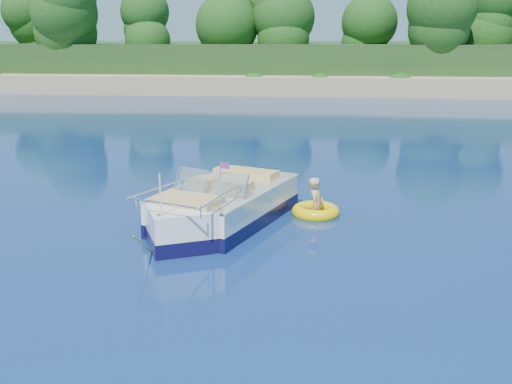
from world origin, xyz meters
TOP-DOWN VIEW (x-y plane):
  - ground at (0.00, 0.00)m, footprint 160.00×160.00m
  - shoreline at (0.00, 63.77)m, footprint 170.00×59.00m
  - treeline at (0.04, 41.01)m, footprint 150.00×7.12m
  - motorboat at (-2.25, 1.87)m, footprint 3.57×6.05m
  - tow_tube at (0.17, 3.04)m, footprint 1.68×1.68m
  - boy at (0.19, 3.03)m, footprint 0.53×0.91m

SIDE VIEW (x-z plane):
  - ground at x=0.00m, z-range 0.00..0.00m
  - boy at x=0.19m, z-range -0.84..0.84m
  - tow_tube at x=0.17m, z-range -0.08..0.26m
  - motorboat at x=-2.25m, z-range -0.64..1.46m
  - shoreline at x=0.00m, z-range -2.02..3.98m
  - treeline at x=0.04m, z-range 1.45..9.64m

